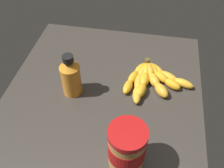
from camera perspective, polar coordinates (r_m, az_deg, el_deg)
ground_plane at (r=90.61cm, az=-1.73°, el=-1.89°), size 71.22×67.16×3.43cm
banana_bunch at (r=91.74cm, az=8.57°, el=1.22°), size 21.63×24.75×3.45cm
peanut_butter_jar at (r=67.45cm, az=3.33°, el=-14.01°), size 9.96×9.96×14.54cm
honey_bottle at (r=84.64cm, az=-9.20°, el=1.72°), size 6.59×6.59×15.78cm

